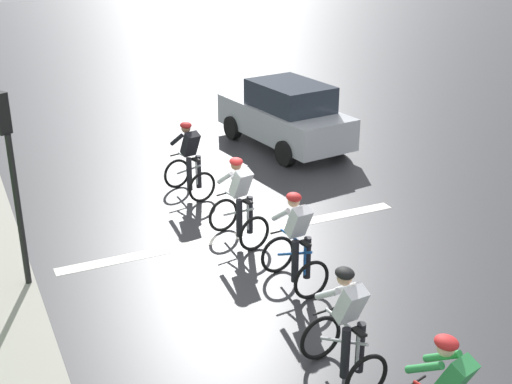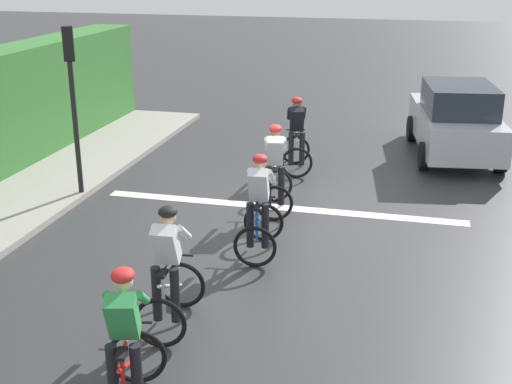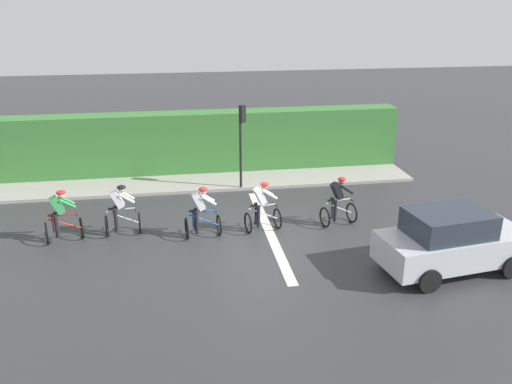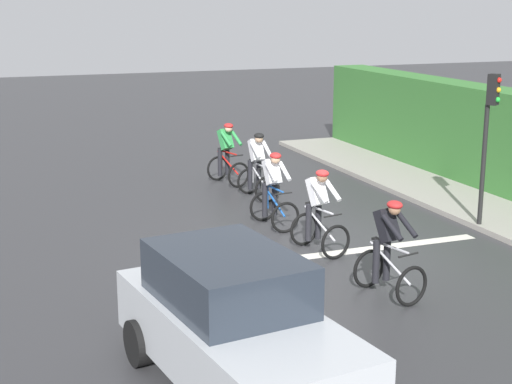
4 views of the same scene
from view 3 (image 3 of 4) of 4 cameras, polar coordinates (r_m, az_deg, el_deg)
name	(u,v)px [view 3 (image 3 of 4)]	position (r m, az deg, el deg)	size (l,w,h in m)	color
ground_plane	(260,232)	(16.71, 0.41, -4.39)	(80.00, 80.00, 0.00)	#333335
sidewalk_kerb	(191,180)	(21.39, -7.24, 1.28)	(2.80, 18.18, 0.12)	#9E998E
stone_wall_low	(189,168)	(22.17, -7.36, 2.61)	(0.44, 18.18, 0.60)	tan
hedge_wall	(188,143)	(22.17, -7.51, 5.35)	(1.10, 18.18, 2.64)	#387533
road_marking_stop_line	(269,231)	(16.76, 1.44, -4.30)	(7.00, 0.30, 0.01)	silver
cyclist_lead	(61,217)	(16.85, -20.72, -2.63)	(0.93, 1.22, 1.66)	black
cyclist_second	(121,211)	(16.75, -14.72, -2.07)	(0.77, 1.14, 1.66)	black
cyclist_mid	(201,214)	(16.12, -6.07, -2.38)	(0.78, 1.14, 1.66)	black
cyclist_fourth	(262,208)	(16.47, 0.66, -1.76)	(0.88, 1.19, 1.66)	black
cyclist_trailing	(338,202)	(17.12, 9.05, -1.14)	(0.90, 1.20, 1.66)	black
car_silver	(452,241)	(15.04, 20.81, -5.09)	(2.29, 4.29, 1.76)	#B7BCC1
traffic_light_near_crossing	(242,135)	(19.72, -1.58, 6.35)	(0.27, 0.29, 3.34)	black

